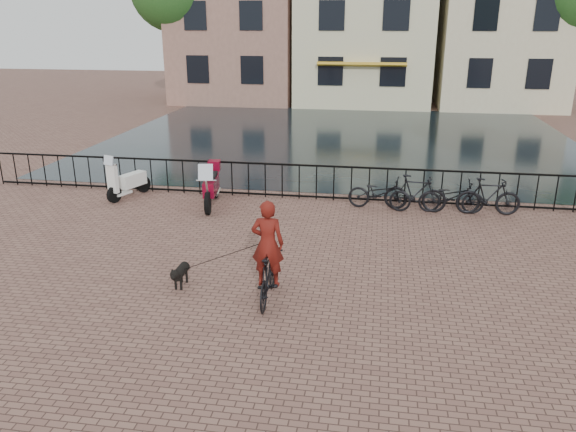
% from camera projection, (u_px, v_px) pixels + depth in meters
% --- Properties ---
extents(ground, '(100.00, 100.00, 0.00)m').
position_uv_depth(ground, '(257.00, 350.00, 8.81)').
color(ground, brown).
rests_on(ground, ground).
extents(canal_water, '(20.00, 20.00, 0.00)m').
position_uv_depth(canal_water, '(340.00, 138.00, 24.93)').
color(canal_water, black).
rests_on(canal_water, ground).
extents(railing, '(20.00, 0.05, 1.02)m').
position_uv_depth(railing, '(316.00, 183.00, 16.10)').
color(railing, black).
rests_on(railing, ground).
extents(canal_house_mid, '(8.00, 9.50, 11.80)m').
position_uv_depth(canal_house_mid, '(367.00, 4.00, 34.75)').
color(canal_house_mid, beige).
rests_on(canal_house_mid, ground).
extents(cyclist, '(0.72, 1.66, 2.26)m').
position_uv_depth(cyclist, '(268.00, 257.00, 10.11)').
color(cyclist, black).
rests_on(cyclist, ground).
extents(dog, '(0.24, 0.73, 0.49)m').
position_uv_depth(dog, '(181.00, 274.00, 10.87)').
color(dog, black).
rests_on(dog, ground).
extents(motorcycle, '(0.79, 2.05, 1.43)m').
position_uv_depth(motorcycle, '(211.00, 181.00, 15.49)').
color(motorcycle, maroon).
rests_on(motorcycle, ground).
extents(scooter, '(0.93, 1.58, 1.41)m').
position_uv_depth(scooter, '(128.00, 174.00, 16.24)').
color(scooter, white).
rests_on(scooter, ground).
extents(parked_bike_0, '(1.79, 0.85, 0.90)m').
position_uv_depth(parked_bike_0, '(379.00, 193.00, 15.28)').
color(parked_bike_0, black).
rests_on(parked_bike_0, ground).
extents(parked_bike_1, '(1.71, 0.65, 1.00)m').
position_uv_depth(parked_bike_1, '(415.00, 193.00, 15.12)').
color(parked_bike_1, black).
rests_on(parked_bike_1, ground).
extents(parked_bike_2, '(1.74, 0.66, 0.90)m').
position_uv_depth(parked_bike_2, '(451.00, 197.00, 14.99)').
color(parked_bike_2, black).
rests_on(parked_bike_2, ground).
extents(parked_bike_3, '(1.68, 0.54, 1.00)m').
position_uv_depth(parked_bike_3, '(488.00, 197.00, 14.83)').
color(parked_bike_3, black).
rests_on(parked_bike_3, ground).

